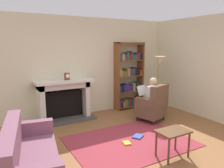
# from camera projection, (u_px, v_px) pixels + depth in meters

# --- Properties ---
(ground) EXTENTS (14.00, 14.00, 0.00)m
(ground) POSITION_uv_depth(u_px,v_px,m) (138.00, 148.00, 4.19)
(ground) COLOR #905C34
(back_wall) EXTENTS (5.60, 0.10, 2.70)m
(back_wall) POSITION_uv_depth(u_px,v_px,m) (85.00, 66.00, 6.13)
(back_wall) COLOR beige
(back_wall) RESTS_ON ground
(side_wall_right) EXTENTS (0.10, 5.20, 2.70)m
(side_wall_right) POSITION_uv_depth(u_px,v_px,m) (187.00, 66.00, 6.31)
(side_wall_right) COLOR beige
(side_wall_right) RESTS_ON ground
(area_rug) EXTENTS (2.40, 1.80, 0.01)m
(area_rug) POSITION_uv_depth(u_px,v_px,m) (130.00, 141.00, 4.45)
(area_rug) COLOR #9B313D
(area_rug) RESTS_ON ground
(fireplace) EXTENTS (1.50, 0.64, 1.07)m
(fireplace) POSITION_uv_depth(u_px,v_px,m) (64.00, 98.00, 5.70)
(fireplace) COLOR #4C4742
(fireplace) RESTS_ON ground
(mantel_clock) EXTENTS (0.14, 0.14, 0.18)m
(mantel_clock) POSITION_uv_depth(u_px,v_px,m) (67.00, 76.00, 5.55)
(mantel_clock) COLOR brown
(mantel_clock) RESTS_ON fireplace
(bookshelf) EXTENTS (0.91, 0.32, 2.03)m
(bookshelf) POSITION_uv_depth(u_px,v_px,m) (129.00, 77.00, 6.67)
(bookshelf) COLOR brown
(bookshelf) RESTS_ON ground
(armchair_reading) EXTENTS (0.80, 0.79, 0.97)m
(armchair_reading) POSITION_uv_depth(u_px,v_px,m) (153.00, 105.00, 5.58)
(armchair_reading) COLOR #331E14
(armchair_reading) RESTS_ON ground
(seated_reader) EXTENTS (0.48, 0.59, 1.14)m
(seated_reader) POSITION_uv_depth(u_px,v_px,m) (149.00, 97.00, 5.62)
(seated_reader) COLOR silver
(seated_reader) RESTS_ON ground
(sofa_floral) EXTENTS (1.00, 1.80, 0.85)m
(sofa_floral) POSITION_uv_depth(u_px,v_px,m) (29.00, 161.00, 3.12)
(sofa_floral) COLOR #855267
(sofa_floral) RESTS_ON ground
(side_table) EXTENTS (0.56, 0.39, 0.49)m
(side_table) POSITION_uv_depth(u_px,v_px,m) (173.00, 135.00, 3.78)
(side_table) COLOR brown
(side_table) RESTS_ON ground
(scattered_books) EXTENTS (0.62, 0.39, 0.03)m
(scattered_books) POSITION_uv_depth(u_px,v_px,m) (134.00, 138.00, 4.54)
(scattered_books) COLOR gold
(scattered_books) RESTS_ON area_rug
(floor_lamp) EXTENTS (0.32, 0.32, 1.63)m
(floor_lamp) POSITION_uv_depth(u_px,v_px,m) (160.00, 65.00, 6.14)
(floor_lamp) COLOR #B7933F
(floor_lamp) RESTS_ON ground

